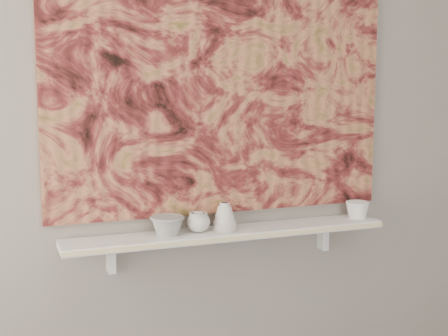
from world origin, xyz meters
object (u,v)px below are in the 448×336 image
bell_vessel (225,216)px  shelf (229,233)px  cup_cream (198,222)px  bowl_white (357,210)px  painting (222,84)px  bowl_grey (167,225)px

bell_vessel → shelf: bearing=0.0°
cup_cream → bowl_white: (0.77, 0.00, -0.00)m
painting → bowl_grey: painting is taller
bell_vessel → bowl_grey: bearing=180.0°
painting → bowl_white: 0.85m
painting → bowl_grey: 0.64m
shelf → painting: painting is taller
cup_cream → bowl_white: bearing=0.0°
shelf → bowl_white: size_ratio=13.04×
cup_cream → bell_vessel: size_ratio=0.81×
bowl_grey → bowl_white: bowl_grey is taller
cup_cream → bowl_grey: bearing=180.0°
painting → bowl_white: painting is taller
painting → bell_vessel: (-0.02, -0.08, -0.55)m
painting → bowl_grey: (-0.27, -0.08, -0.57)m
painting → shelf: bearing=-90.0°
painting → bell_vessel: 0.56m
bowl_grey → cup_cream: 0.13m
bowl_grey → cup_cream: (0.13, 0.00, 0.00)m
shelf → bell_vessel: bell_vessel is taller
bowl_white → shelf: bearing=180.0°
painting → bell_vessel: bearing=-104.5°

